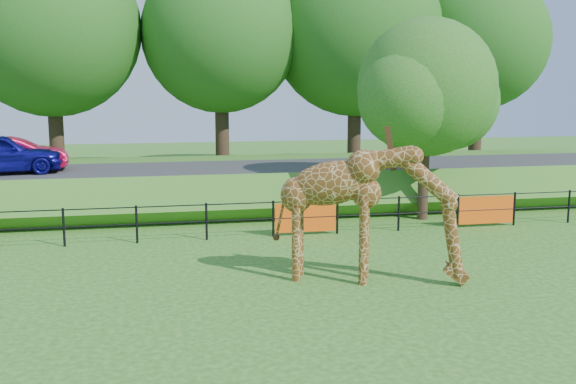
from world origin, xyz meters
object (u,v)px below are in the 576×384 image
car_red (13,154)px  tree_east (428,93)px  giraffe (371,214)px  visitor (316,205)px

car_red → tree_east: bearing=-112.4°
giraffe → tree_east: bearing=79.0°
giraffe → tree_east: tree_east is taller
giraffe → visitor: 6.38m
giraffe → car_red: size_ratio=1.17×
car_red → visitor: 11.50m
car_red → tree_east: (14.10, -4.89, 2.24)m
visitor → tree_east: bearing=-163.8°
visitor → tree_east: size_ratio=0.20×
car_red → visitor: (10.18, -5.18, -1.36)m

